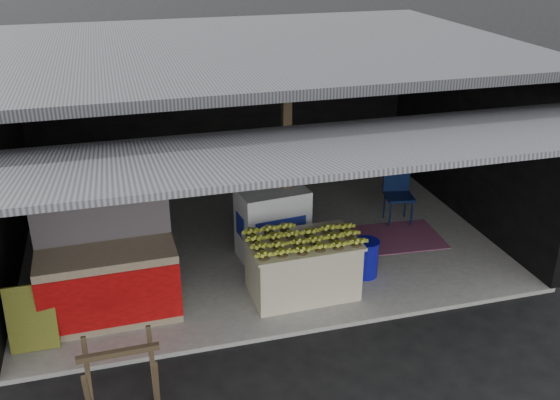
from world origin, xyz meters
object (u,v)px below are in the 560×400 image
object	(u,v)px
water_barrel	(366,259)
sawhorse	(121,374)
plastic_chair	(398,189)
banana_table	(302,267)
white_crate	(272,224)
neighbor_stall	(109,281)

from	to	relation	value
water_barrel	sawhorse	bearing A→B (deg)	-152.17
plastic_chair	sawhorse	bearing A→B (deg)	-134.93
water_barrel	plastic_chair	bearing A→B (deg)	52.11
banana_table	plastic_chair	world-z (taller)	plastic_chair
sawhorse	plastic_chair	xyz separation A→B (m)	(4.48, 3.25, 0.11)
banana_table	white_crate	size ratio (longest dim) A/B	1.35
banana_table	water_barrel	bearing A→B (deg)	9.84
banana_table	sawhorse	size ratio (longest dim) A/B	1.81
banana_table	neighbor_stall	world-z (taller)	neighbor_stall
banana_table	plastic_chair	xyz separation A→B (m)	(2.13, 1.69, 0.15)
banana_table	white_crate	world-z (taller)	white_crate
white_crate	plastic_chair	bearing A→B (deg)	9.39
banana_table	sawhorse	bearing A→B (deg)	-147.94
white_crate	water_barrel	size ratio (longest dim) A/B	2.12
white_crate	neighbor_stall	bearing A→B (deg)	-164.34
plastic_chair	banana_table	bearing A→B (deg)	-132.45
banana_table	water_barrel	distance (m)	1.00
neighbor_stall	water_barrel	distance (m)	3.39
water_barrel	plastic_chair	world-z (taller)	plastic_chair
water_barrel	plastic_chair	size ratio (longest dim) A/B	0.55
neighbor_stall	plastic_chair	world-z (taller)	neighbor_stall
neighbor_stall	sawhorse	world-z (taller)	neighbor_stall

